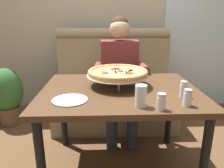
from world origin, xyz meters
The scene contains 14 objects.
ground_plane centered at (0.00, 0.00, 0.00)m, with size 16.00×16.00×0.00m, color brown.
back_wall_with_window centered at (0.00, 1.50, 1.40)m, with size 6.00×0.12×2.80m, color #BCB29E.
window_panel centered at (1.25, 1.43, 1.40)m, with size 1.10×0.02×2.80m, color white.
booth_bench centered at (0.00, 0.93, 0.40)m, with size 1.41×0.78×1.13m.
dining_table centered at (0.00, 0.00, 0.64)m, with size 1.20×0.93×0.73m.
diner_main centered at (0.05, 0.67, 0.71)m, with size 0.54×0.64×1.27m.
pizza centered at (-0.01, 0.09, 0.84)m, with size 0.49×0.49×0.14m.
shaker_parmesan centered at (0.21, -0.40, 0.77)m, with size 0.05×0.05×0.10m.
shaker_pepper_flakes centered at (0.39, -0.35, 0.77)m, with size 0.05×0.05×0.11m.
shaker_oregano centered at (0.42, -0.19, 0.78)m, with size 0.05×0.05×0.11m.
plate_near_left centered at (-0.35, -0.22, 0.74)m, with size 0.24×0.24×0.02m.
drinking_glass centered at (0.10, -0.34, 0.79)m, with size 0.07×0.07×0.14m.
patio_chair centered at (1.33, 1.91, 0.52)m, with size 0.42×0.43×0.86m.
potted_plant centered at (-1.27, 0.89, 0.39)m, with size 0.36×0.36×0.70m.
Camera 1 is at (-0.12, -1.57, 1.26)m, focal length 34.55 mm.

